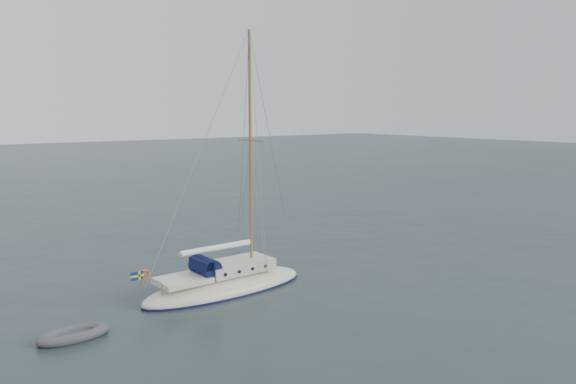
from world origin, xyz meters
TOP-DOWN VIEW (x-y plane):
  - ground at (0.00, 0.00)m, footprint 300.00×300.00m
  - sailboat at (-2.25, 1.11)m, footprint 9.76×2.92m
  - dinghy at (-10.38, -0.56)m, footprint 2.94×1.33m

SIDE VIEW (x-z plane):
  - ground at x=0.00m, z-range 0.00..0.00m
  - dinghy at x=-10.38m, z-range -0.03..0.40m
  - sailboat at x=-2.25m, z-range -5.90..8.00m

